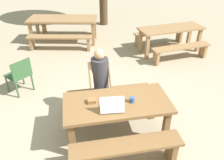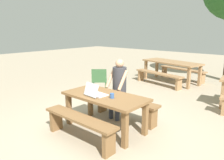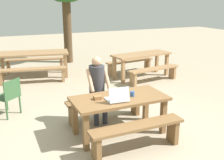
{
  "view_description": "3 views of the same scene",
  "coord_description": "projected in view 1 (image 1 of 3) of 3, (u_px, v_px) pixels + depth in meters",
  "views": [
    {
      "loc": [
        -0.6,
        -2.76,
        2.83
      ],
      "look_at": [
        -0.03,
        0.25,
        0.95
      ],
      "focal_mm": 36.29,
      "sensor_mm": 36.0,
      "label": 1
    },
    {
      "loc": [
        2.75,
        -2.96,
        1.95
      ],
      "look_at": [
        -0.03,
        0.25,
        0.95
      ],
      "focal_mm": 35.16,
      "sensor_mm": 36.0,
      "label": 2
    },
    {
      "loc": [
        -1.95,
        -4.04,
        2.36
      ],
      "look_at": [
        -0.03,
        0.25,
        0.95
      ],
      "focal_mm": 43.59,
      "sensor_mm": 36.0,
      "label": 3
    }
  ],
  "objects": [
    {
      "name": "bench_far",
      "position": [
        110.0,
        96.0,
        4.26
      ],
      "size": [
        1.58,
        0.3,
        0.46
      ],
      "color": "brown",
      "rests_on": "ground"
    },
    {
      "name": "small_pouch",
      "position": [
        92.0,
        101.0,
        3.5
      ],
      "size": [
        0.13,
        0.11,
        0.06
      ],
      "color": "olive",
      "rests_on": "picnic_table_front"
    },
    {
      "name": "bench_rear_south",
      "position": [
        181.0,
        50.0,
        6.16
      ],
      "size": [
        1.7,
        0.51,
        0.43
      ],
      "rotation": [
        0.0,
        0.0,
        0.13
      ],
      "color": "#9E754C",
      "rests_on": "ground"
    },
    {
      "name": "coffee_mug",
      "position": [
        132.0,
        100.0,
        3.5
      ],
      "size": [
        0.08,
        0.08,
        0.09
      ],
      "color": "#335693",
      "rests_on": "picnic_table_front"
    },
    {
      "name": "picnic_table_rear",
      "position": [
        171.0,
        32.0,
        6.49
      ],
      "size": [
        1.94,
        0.91,
        0.75
      ],
      "rotation": [
        0.0,
        0.0,
        0.13
      ],
      "color": "#9E754C",
      "rests_on": "ground"
    },
    {
      "name": "bench_mid_north",
      "position": [
        68.0,
        25.0,
        7.94
      ],
      "size": [
        1.95,
        0.69,
        0.44
      ],
      "rotation": [
        0.0,
        0.0,
        -0.21
      ],
      "color": "#9E754C",
      "rests_on": "ground"
    },
    {
      "name": "plastic_chair",
      "position": [
        20.0,
        75.0,
        4.78
      ],
      "size": [
        0.62,
        0.62,
        0.79
      ],
      "rotation": [
        0.0,
        0.0,
        3.86
      ],
      "color": "#335933",
      "rests_on": "ground"
    },
    {
      "name": "picnic_table_front",
      "position": [
        117.0,
        107.0,
        3.58
      ],
      "size": [
        1.67,
        0.81,
        0.7
      ],
      "color": "brown",
      "rests_on": "ground"
    },
    {
      "name": "bench_near",
      "position": [
        126.0,
        150.0,
        3.16
      ],
      "size": [
        1.58,
        0.3,
        0.46
      ],
      "color": "brown",
      "rests_on": "ground"
    },
    {
      "name": "bench_rear_north",
      "position": [
        159.0,
        35.0,
        7.15
      ],
      "size": [
        1.7,
        0.51,
        0.43
      ],
      "rotation": [
        0.0,
        0.0,
        0.13
      ],
      "color": "#9E754C",
      "rests_on": "ground"
    },
    {
      "name": "picnic_table_mid",
      "position": [
        63.0,
        21.0,
        7.17
      ],
      "size": [
        2.27,
        1.27,
        0.78
      ],
      "rotation": [
        0.0,
        0.0,
        -0.21
      ],
      "color": "#9E754C",
      "rests_on": "ground"
    },
    {
      "name": "ground_plane",
      "position": [
        116.0,
        134.0,
        3.89
      ],
      "size": [
        30.0,
        30.0,
        0.0
      ],
      "primitive_type": "plane",
      "color": "tan"
    },
    {
      "name": "laptop",
      "position": [
        112.0,
        105.0,
        3.35
      ],
      "size": [
        0.38,
        0.36,
        0.26
      ],
      "rotation": [
        0.0,
        0.0,
        3.06
      ],
      "color": "silver",
      "rests_on": "picnic_table_front"
    },
    {
      "name": "bench_mid_south",
      "position": [
        60.0,
        39.0,
        6.75
      ],
      "size": [
        1.95,
        0.69,
        0.44
      ],
      "rotation": [
        0.0,
        0.0,
        -0.21
      ],
      "color": "#9E754C",
      "rests_on": "ground"
    },
    {
      "name": "person_seated",
      "position": [
        100.0,
        79.0,
        3.99
      ],
      "size": [
        0.41,
        0.41,
        1.32
      ],
      "color": "#333847",
      "rests_on": "ground"
    }
  ]
}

